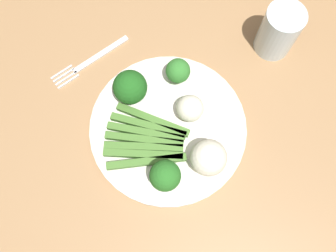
% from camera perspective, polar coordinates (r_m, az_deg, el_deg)
% --- Properties ---
extents(ground_plane, '(6.00, 6.00, 0.02)m').
position_cam_1_polar(ground_plane, '(1.39, -0.77, -7.33)').
color(ground_plane, gray).
extents(dining_table, '(1.21, 1.00, 0.76)m').
position_cam_1_polar(dining_table, '(0.75, -1.42, 1.56)').
color(dining_table, '#9E754C').
rests_on(dining_table, ground_plane).
extents(plate, '(0.27, 0.27, 0.01)m').
position_cam_1_polar(plate, '(0.62, 0.00, -0.34)').
color(plate, silver).
rests_on(plate, dining_table).
extents(asparagus_bundle, '(0.15, 0.14, 0.01)m').
position_cam_1_polar(asparagus_bundle, '(0.60, -3.45, -2.24)').
color(asparagus_bundle, '#47752D').
rests_on(asparagus_bundle, plate).
extents(broccoli_outer_edge, '(0.06, 0.06, 0.07)m').
position_cam_1_polar(broccoli_outer_edge, '(0.60, -6.05, 6.13)').
color(broccoli_outer_edge, '#4C7F2B').
rests_on(broccoli_outer_edge, plate).
extents(broccoli_front, '(0.04, 0.04, 0.05)m').
position_cam_1_polar(broccoli_front, '(0.62, 1.60, 8.76)').
color(broccoli_front, '#609E3D').
rests_on(broccoli_front, plate).
extents(broccoli_near_center, '(0.05, 0.05, 0.06)m').
position_cam_1_polar(broccoli_near_center, '(0.56, -0.46, -7.94)').
color(broccoli_near_center, '#568E33').
rests_on(broccoli_near_center, plate).
extents(cauliflower_near_fork, '(0.06, 0.06, 0.06)m').
position_cam_1_polar(cauliflower_near_fork, '(0.57, 6.46, -5.05)').
color(cauliflower_near_fork, silver).
rests_on(cauliflower_near_fork, plate).
extents(cauliflower_left, '(0.05, 0.05, 0.05)m').
position_cam_1_polar(cauliflower_left, '(0.60, 3.52, 2.82)').
color(cauliflower_left, silver).
rests_on(cauliflower_left, plate).
extents(fork, '(0.06, 0.16, 0.00)m').
position_cam_1_polar(fork, '(0.69, -12.16, 10.24)').
color(fork, silver).
rests_on(fork, dining_table).
extents(water_glass, '(0.07, 0.07, 0.10)m').
position_cam_1_polar(water_glass, '(0.68, 17.23, 14.24)').
color(water_glass, silver).
rests_on(water_glass, dining_table).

